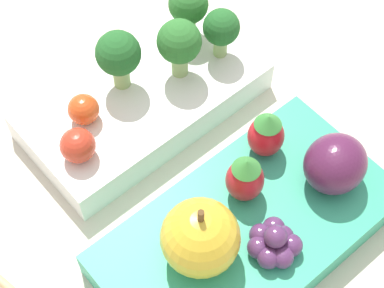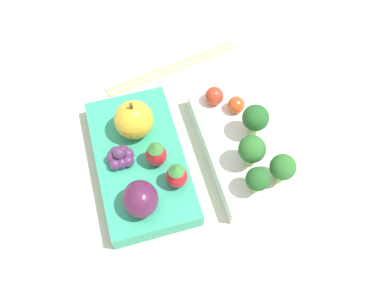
# 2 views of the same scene
# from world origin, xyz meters

# --- Properties ---
(ground_plane) EXTENTS (4.00, 4.00, 0.00)m
(ground_plane) POSITION_xyz_m (0.00, 0.00, 0.00)
(ground_plane) COLOR beige
(bento_box_savoury) EXTENTS (0.19, 0.10, 0.03)m
(bento_box_savoury) POSITION_xyz_m (0.01, 0.06, 0.01)
(bento_box_savoury) COLOR white
(bento_box_savoury) RESTS_ON ground_plane
(bento_box_fruit) EXTENTS (0.20, 0.11, 0.03)m
(bento_box_fruit) POSITION_xyz_m (-0.01, -0.07, 0.01)
(bento_box_fruit) COLOR #33A87F
(bento_box_fruit) RESTS_ON ground_plane
(broccoli_floret_0) EXTENTS (0.03, 0.03, 0.05)m
(broccoli_floret_0) POSITION_xyz_m (0.00, 0.08, 0.06)
(broccoli_floret_0) COLOR #93B770
(broccoli_floret_0) RESTS_ON bento_box_savoury
(broccoli_floret_1) EXTENTS (0.03, 0.03, 0.05)m
(broccoli_floret_1) POSITION_xyz_m (0.07, 0.09, 0.06)
(broccoli_floret_1) COLOR #93B770
(broccoli_floret_1) RESTS_ON bento_box_savoury
(broccoli_floret_2) EXTENTS (0.03, 0.03, 0.04)m
(broccoli_floret_2) POSITION_xyz_m (0.08, 0.05, 0.06)
(broccoli_floret_2) COLOR #93B770
(broccoli_floret_2) RESTS_ON bento_box_savoury
(broccoli_floret_3) EXTENTS (0.03, 0.03, 0.05)m
(broccoli_floret_3) POSITION_xyz_m (0.04, 0.06, 0.06)
(broccoli_floret_3) COLOR #93B770
(broccoli_floret_3) RESTS_ON bento_box_savoury
(cherry_tomato_0) EXTENTS (0.03, 0.03, 0.03)m
(cherry_tomato_0) POSITION_xyz_m (-0.06, 0.05, 0.04)
(cherry_tomato_0) COLOR red
(cherry_tomato_0) RESTS_ON bento_box_savoury
(cherry_tomato_1) EXTENTS (0.02, 0.02, 0.02)m
(cherry_tomato_1) POSITION_xyz_m (-0.04, 0.07, 0.04)
(cherry_tomato_1) COLOR #DB4C1E
(cherry_tomato_1) RESTS_ON bento_box_savoury
(apple) EXTENTS (0.05, 0.05, 0.06)m
(apple) POSITION_xyz_m (-0.05, -0.07, 0.05)
(apple) COLOR gold
(apple) RESTS_ON bento_box_fruit
(strawberry_0) EXTENTS (0.03, 0.03, 0.04)m
(strawberry_0) POSITION_xyz_m (0.04, -0.03, 0.05)
(strawberry_0) COLOR red
(strawberry_0) RESTS_ON bento_box_fruit
(strawberry_1) EXTENTS (0.03, 0.03, 0.04)m
(strawberry_1) POSITION_xyz_m (0.01, -0.05, 0.05)
(strawberry_1) COLOR red
(strawberry_1) RESTS_ON bento_box_fruit
(plum) EXTENTS (0.04, 0.04, 0.04)m
(plum) POSITION_xyz_m (0.06, -0.08, 0.05)
(plum) COLOR #511E42
(plum) RESTS_ON bento_box_fruit
(grape_cluster) EXTENTS (0.03, 0.04, 0.03)m
(grape_cluster) POSITION_xyz_m (-0.01, -0.09, 0.04)
(grape_cluster) COLOR #562D5B
(grape_cluster) RESTS_ON bento_box_fruit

